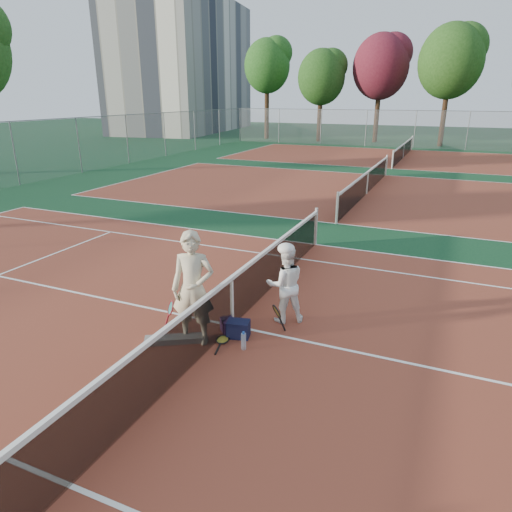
% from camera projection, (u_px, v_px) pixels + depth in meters
% --- Properties ---
extents(ground, '(130.00, 130.00, 0.00)m').
position_uv_depth(ground, '(232.00, 326.00, 8.68)').
color(ground, '#0E351C').
rests_on(ground, ground).
extents(court_main, '(23.77, 10.97, 0.01)m').
position_uv_depth(court_main, '(232.00, 326.00, 8.68)').
color(court_main, maroon).
rests_on(court_main, ground).
extents(court_far_a, '(23.77, 10.97, 0.01)m').
position_uv_depth(court_far_a, '(366.00, 194.00, 20.35)').
color(court_far_a, maroon).
rests_on(court_far_a, ground).
extents(court_far_b, '(23.77, 10.97, 0.01)m').
position_uv_depth(court_far_b, '(403.00, 158.00, 32.03)').
color(court_far_b, maroon).
rests_on(court_far_b, ground).
extents(net_main, '(0.10, 10.98, 1.02)m').
position_uv_depth(net_main, '(232.00, 302.00, 8.51)').
color(net_main, black).
rests_on(net_main, ground).
extents(net_far_a, '(0.10, 10.98, 1.02)m').
position_uv_depth(net_far_a, '(367.00, 182.00, 20.19)').
color(net_far_a, black).
rests_on(net_far_a, ground).
extents(net_far_b, '(0.10, 10.98, 1.02)m').
position_uv_depth(net_far_b, '(404.00, 151.00, 31.86)').
color(net_far_b, black).
rests_on(net_far_b, ground).
extents(fence_back, '(32.00, 0.06, 3.00)m').
position_uv_depth(fence_back, '(415.00, 129.00, 37.58)').
color(fence_back, slate).
rests_on(fence_back, ground).
extents(apartment_block, '(12.96, 23.18, 15.00)m').
position_uv_depth(apartment_block, '(185.00, 66.00, 54.78)').
color(apartment_block, beige).
rests_on(apartment_block, ground).
extents(player_a, '(0.86, 0.69, 2.04)m').
position_uv_depth(player_a, '(193.00, 289.00, 7.81)').
color(player_a, '#C4B998').
rests_on(player_a, ground).
extents(player_b, '(0.93, 0.88, 1.51)m').
position_uv_depth(player_b, '(285.00, 284.00, 8.66)').
color(player_b, white).
rests_on(player_b, ground).
extents(racket_red, '(0.35, 0.35, 0.58)m').
position_uv_depth(racket_red, '(171.00, 316.00, 8.45)').
color(racket_red, maroon).
rests_on(racket_red, ground).
extents(racket_black_held, '(0.38, 0.37, 0.56)m').
position_uv_depth(racket_black_held, '(277.00, 319.00, 8.34)').
color(racket_black_held, black).
rests_on(racket_black_held, ground).
extents(racket_spare, '(0.39, 0.64, 0.06)m').
position_uv_depth(racket_spare, '(223.00, 340.00, 8.13)').
color(racket_spare, black).
rests_on(racket_spare, ground).
extents(sports_bag_navy, '(0.45, 0.36, 0.32)m').
position_uv_depth(sports_bag_navy, '(238.00, 329.00, 8.24)').
color(sports_bag_navy, black).
rests_on(sports_bag_navy, ground).
extents(sports_bag_purple, '(0.38, 0.38, 0.26)m').
position_uv_depth(sports_bag_purple, '(228.00, 326.00, 8.42)').
color(sports_bag_purple, black).
rests_on(sports_bag_purple, ground).
extents(net_cover_canvas, '(1.00, 0.72, 0.11)m').
position_uv_depth(net_cover_canvas, '(174.00, 339.00, 8.10)').
color(net_cover_canvas, slate).
rests_on(net_cover_canvas, ground).
extents(water_bottle, '(0.09, 0.09, 0.30)m').
position_uv_depth(water_bottle, '(244.00, 342.00, 7.84)').
color(water_bottle, silver).
rests_on(water_bottle, ground).
extents(tree_back_0, '(4.43, 4.43, 9.40)m').
position_uv_depth(tree_back_0, '(267.00, 66.00, 44.14)').
color(tree_back_0, '#382314').
rests_on(tree_back_0, ground).
extents(tree_back_1, '(4.30, 4.30, 8.21)m').
position_uv_depth(tree_back_1, '(321.00, 77.00, 41.74)').
color(tree_back_1, '#382314').
rests_on(tree_back_1, ground).
extents(tree_back_maroon, '(4.97, 4.97, 9.45)m').
position_uv_depth(tree_back_maroon, '(381.00, 67.00, 40.79)').
color(tree_back_maroon, '#382314').
rests_on(tree_back_maroon, ground).
extents(tree_back_3, '(5.18, 5.18, 9.77)m').
position_uv_depth(tree_back_3, '(451.00, 62.00, 37.28)').
color(tree_back_3, '#382314').
rests_on(tree_back_3, ground).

